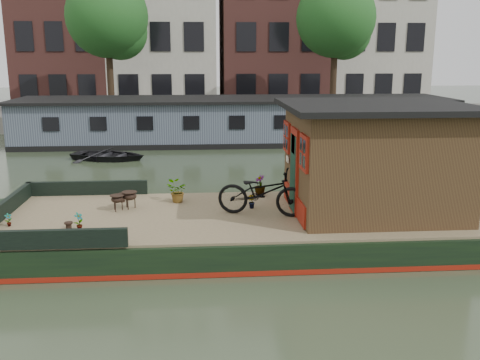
{
  "coord_description": "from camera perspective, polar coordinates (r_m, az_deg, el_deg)",
  "views": [
    {
      "loc": [
        -1.64,
        -11.38,
        4.1
      ],
      "look_at": [
        -0.74,
        0.5,
        1.3
      ],
      "focal_mm": 40.0,
      "sensor_mm": 36.0,
      "label": 1
    }
  ],
  "objects": [
    {
      "name": "houseboat_deck",
      "position": [
        12.01,
        3.71,
        -3.62
      ],
      "size": [
        11.8,
        3.8,
        0.05
      ],
      "primitive_type": "cube",
      "color": "#857252",
      "rests_on": "houseboat_hull"
    },
    {
      "name": "tree_left",
      "position": [
        30.87,
        -13.68,
        16.2
      ],
      "size": [
        4.4,
        4.4,
        7.4
      ],
      "color": "#332316",
      "rests_on": "quay"
    },
    {
      "name": "houseboat_hull",
      "position": [
        12.01,
        -2.65,
        -5.37
      ],
      "size": [
        14.01,
        4.02,
        0.6
      ],
      "color": "black",
      "rests_on": "ground"
    },
    {
      "name": "cabin",
      "position": [
        12.21,
        14.02,
        2.35
      ],
      "size": [
        4.0,
        3.5,
        2.42
      ],
      "color": "#301E12",
      "rests_on": "houseboat_deck"
    },
    {
      "name": "bollard_stbd",
      "position": [
        11.25,
        -17.8,
        -4.77
      ],
      "size": [
        0.17,
        0.17,
        0.19
      ],
      "primitive_type": "cylinder",
      "color": "black",
      "rests_on": "houseboat_deck"
    },
    {
      "name": "brazier_rear",
      "position": [
        12.53,
        -11.68,
        -2.1
      ],
      "size": [
        0.48,
        0.48,
        0.4
      ],
      "primitive_type": null,
      "rotation": [
        0.0,
        0.0,
        -0.4
      ],
      "color": "black",
      "rests_on": "houseboat_deck"
    },
    {
      "name": "bow_bulwark",
      "position": [
        12.33,
        -20.33,
        -3.03
      ],
      "size": [
        3.0,
        4.0,
        0.35
      ],
      "color": "black",
      "rests_on": "houseboat_deck"
    },
    {
      "name": "tree_right",
      "position": [
        31.48,
        10.4,
        16.29
      ],
      "size": [
        4.4,
        4.4,
        7.4
      ],
      "color": "#332316",
      "rests_on": "quay"
    },
    {
      "name": "potted_plant_c",
      "position": [
        12.84,
        -6.8,
        -1.22
      ],
      "size": [
        0.51,
        0.45,
        0.53
      ],
      "primitive_type": "imported",
      "rotation": [
        0.0,
        0.0,
        3.07
      ],
      "color": "#AA4E31",
      "rests_on": "houseboat_deck"
    },
    {
      "name": "ground",
      "position": [
        12.21,
        3.67,
        -6.43
      ],
      "size": [
        120.0,
        120.0,
        0.0
      ],
      "primitive_type": "plane",
      "color": "#293522",
      "rests_on": "ground"
    },
    {
      "name": "potted_plant_d",
      "position": [
        13.44,
        2.13,
        -0.54
      ],
      "size": [
        0.38,
        0.38,
        0.51
      ],
      "primitive_type": "imported",
      "rotation": [
        0.0,
        0.0,
        5.13
      ],
      "color": "brown",
      "rests_on": "houseboat_deck"
    },
    {
      "name": "potted_plant_b",
      "position": [
        12.3,
        1.2,
        -2.32
      ],
      "size": [
        0.21,
        0.22,
        0.31
      ],
      "primitive_type": "imported",
      "rotation": [
        0.0,
        0.0,
        2.27
      ],
      "color": "brown",
      "rests_on": "houseboat_deck"
    },
    {
      "name": "dinghy",
      "position": [
        22.01,
        -13.87,
        2.92
      ],
      "size": [
        3.48,
        2.9,
        0.62
      ],
      "primitive_type": "imported",
      "rotation": [
        0.0,
        0.0,
        1.28
      ],
      "color": "black",
      "rests_on": "ground"
    },
    {
      "name": "quay",
      "position": [
        32.13,
        -1.4,
        6.7
      ],
      "size": [
        60.0,
        6.0,
        0.9
      ],
      "primitive_type": "cube",
      "color": "#47443F",
      "rests_on": "ground"
    },
    {
      "name": "bicycle",
      "position": [
        11.7,
        2.34,
        -1.3
      ],
      "size": [
        2.08,
        1.2,
        1.03
      ],
      "primitive_type": "imported",
      "rotation": [
        0.0,
        0.0,
        1.29
      ],
      "color": "black",
      "rests_on": "houseboat_deck"
    },
    {
      "name": "potted_plant_e",
      "position": [
        12.0,
        -23.47,
        -3.92
      ],
      "size": [
        0.18,
        0.17,
        0.28
      ],
      "primitive_type": "imported",
      "rotation": [
        0.0,
        0.0,
        0.67
      ],
      "color": "#9F662E",
      "rests_on": "houseboat_deck"
    },
    {
      "name": "potted_plant_a",
      "position": [
        11.24,
        -16.81,
        -4.24
      ],
      "size": [
        0.22,
        0.24,
        0.37
      ],
      "primitive_type": "imported",
      "rotation": [
        0.0,
        0.0,
        0.93
      ],
      "color": "brown",
      "rests_on": "houseboat_deck"
    },
    {
      "name": "brazier_front",
      "position": [
        12.41,
        -12.96,
        -2.39
      ],
      "size": [
        0.45,
        0.45,
        0.37
      ],
      "primitive_type": null,
      "rotation": [
        0.0,
        0.0,
        -0.43
      ],
      "color": "black",
      "rests_on": "houseboat_deck"
    },
    {
      "name": "bollard_port",
      "position": [
        13.12,
        -12.45,
        -1.85
      ],
      "size": [
        0.19,
        0.19,
        0.21
      ],
      "primitive_type": "cylinder",
      "color": "black",
      "rests_on": "houseboat_deck"
    },
    {
      "name": "far_houseboat",
      "position": [
        25.62,
        -0.64,
        6.21
      ],
      "size": [
        20.4,
        4.4,
        2.11
      ],
      "color": "slate",
      "rests_on": "ground"
    }
  ]
}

